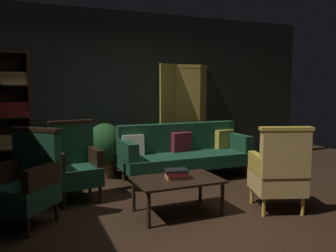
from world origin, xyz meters
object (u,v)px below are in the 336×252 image
book_red_leather (176,173)px  armchair_wing_right (28,180)px  bookshelf (1,115)px  velvet_couch (184,150)px  coffee_table (177,183)px  book_black_cloth (176,170)px  book_tan_leather (176,177)px  armchair_wing_left (76,163)px  folding_screen (196,113)px  potted_plant (105,146)px  armchair_gilt_accent (279,171)px

book_red_leather → armchair_wing_right: bearing=168.4°
bookshelf → book_red_leather: bearing=-47.9°
velvet_couch → book_red_leather: (-0.76, -1.41, 0.03)m
coffee_table → book_black_cloth: (-0.01, 0.02, 0.14)m
coffee_table → book_tan_leather: 0.07m
book_tan_leather → book_red_leather: 0.04m
velvet_couch → armchair_wing_left: (-1.78, -0.43, 0.04)m
coffee_table → book_black_cloth: size_ratio=3.87×
folding_screen → potted_plant: (-1.88, -0.38, -0.47)m
bookshelf → book_black_cloth: bearing=-47.9°
armchair_wing_right → book_red_leather: size_ratio=4.60×
velvet_couch → armchair_wing_right: armchair_wing_right is taller
folding_screen → book_black_cloth: folding_screen is taller
armchair_wing_right → potted_plant: 2.00m
velvet_couch → book_tan_leather: velvet_couch is taller
coffee_table → armchair_wing_left: 1.43m
book_red_leather → folding_screen: bearing=57.8°
armchair_gilt_accent → book_black_cloth: bearing=160.8°
bookshelf → armchair_wing_right: bookshelf is taller
coffee_table → armchair_gilt_accent: bearing=-18.5°
armchair_wing_left → armchair_wing_right: (-0.59, -0.65, 0.00)m
coffee_table → potted_plant: 2.00m
velvet_couch → potted_plant: bearing=155.9°
armchair_wing_right → coffee_table: bearing=-12.1°
folding_screen → book_red_leather: size_ratio=8.40×
armchair_wing_left → velvet_couch: bearing=13.6°
armchair_wing_left → book_red_leather: armchair_wing_left is taller
book_tan_leather → book_black_cloth: 0.08m
folding_screen → armchair_gilt_accent: folding_screen is taller
armchair_wing_right → book_tan_leather: (1.61, -0.33, -0.05)m
armchair_wing_right → potted_plant: bearing=53.5°
bookshelf → coffee_table: bookshelf is taller
folding_screen → coffee_table: folding_screen is taller
folding_screen → book_tan_leather: size_ratio=7.78×
folding_screen → book_black_cloth: bearing=-122.2°
book_tan_leather → book_red_leather: bearing=7.1°
coffee_table → velvet_couch: bearing=62.1°
velvet_couch → armchair_wing_left: armchair_wing_left is taller
book_red_leather → armchair_wing_left: bearing=136.2°
armchair_gilt_accent → armchair_wing_right: size_ratio=1.00×
armchair_wing_right → book_black_cloth: size_ratio=4.03×
velvet_couch → armchair_gilt_accent: size_ratio=2.04×
velvet_couch → armchair_wing_left: 1.83m
book_black_cloth → folding_screen: bearing=57.8°
velvet_couch → book_red_leather: bearing=-118.4°
book_tan_leather → book_red_leather: book_red_leather is taller
book_tan_leather → bookshelf: bearing=132.1°
armchair_wing_right → book_black_cloth: (1.61, -0.33, 0.03)m
armchair_gilt_accent → potted_plant: bearing=124.1°
velvet_couch → book_red_leather: velvet_couch is taller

